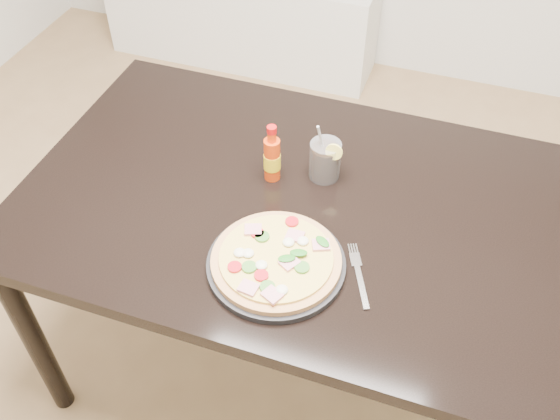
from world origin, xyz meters
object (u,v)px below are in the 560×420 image
(hot_sauce_bottle, at_px, (272,158))
(dining_table, at_px, (295,222))
(fork, at_px, (358,273))
(media_console, at_px, (241,15))
(pizza, at_px, (276,259))
(cola_cup, at_px, (325,161))
(plate, at_px, (276,264))

(hot_sauce_bottle, bearing_deg, dining_table, -36.16)
(dining_table, height_order, fork, fork)
(dining_table, xyz_separation_m, media_console, (-0.84, 1.69, -0.42))
(dining_table, relative_size, pizza, 4.71)
(cola_cup, distance_m, media_console, 1.89)
(hot_sauce_bottle, bearing_deg, fork, -39.48)
(dining_table, height_order, cola_cup, cola_cup)
(plate, xyz_separation_m, pizza, (-0.00, -0.00, 0.02))
(pizza, relative_size, cola_cup, 1.72)
(dining_table, distance_m, media_console, 1.93)
(dining_table, height_order, plate, plate)
(pizza, distance_m, hot_sauce_bottle, 0.31)
(pizza, relative_size, media_console, 0.21)
(hot_sauce_bottle, bearing_deg, media_console, 115.02)
(cola_cup, bearing_deg, media_console, 119.36)
(plate, height_order, media_console, plate)
(pizza, distance_m, cola_cup, 0.34)
(media_console, bearing_deg, hot_sauce_bottle, -64.98)
(plate, distance_m, hot_sauce_bottle, 0.31)
(plate, height_order, fork, plate)
(plate, distance_m, fork, 0.19)
(media_console, bearing_deg, plate, -65.52)
(pizza, height_order, media_console, pizza)
(cola_cup, relative_size, fork, 0.97)
(plate, bearing_deg, fork, 12.50)
(dining_table, relative_size, fork, 7.84)
(pizza, relative_size, hot_sauce_bottle, 1.78)
(pizza, bearing_deg, fork, 12.66)
(fork, bearing_deg, pizza, 168.44)
(fork, height_order, media_console, fork)
(dining_table, xyz_separation_m, fork, (0.21, -0.18, 0.09))
(hot_sauce_bottle, bearing_deg, pizza, -68.81)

